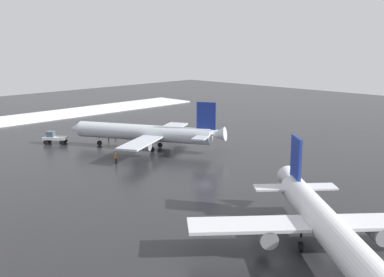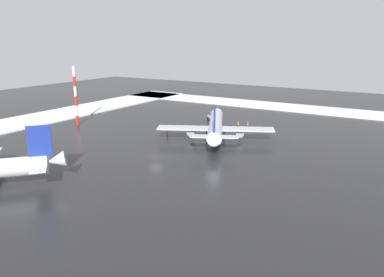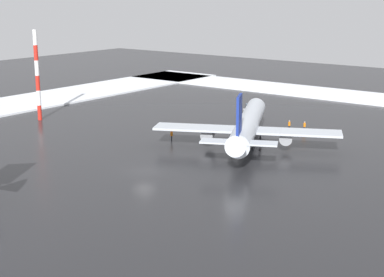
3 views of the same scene
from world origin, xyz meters
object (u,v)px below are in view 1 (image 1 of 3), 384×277
(ground_crew_by_nose_gear, at_px, (108,135))
(ground_crew_near_tug, at_px, (116,158))
(pushback_tug, at_px, (54,137))
(airplane_parked_starboard, at_px, (147,133))
(airplane_parked_portside, at_px, (328,228))
(ground_crew_mid_apron, at_px, (115,133))

(ground_crew_by_nose_gear, height_order, ground_crew_near_tug, same)
(pushback_tug, relative_size, ground_crew_by_nose_gear, 2.90)
(airplane_parked_starboard, relative_size, airplane_parked_portside, 1.15)
(pushback_tug, bearing_deg, airplane_parked_portside, 133.01)
(ground_crew_mid_apron, height_order, ground_crew_by_nose_gear, same)
(ground_crew_mid_apron, distance_m, ground_crew_near_tug, 21.76)
(airplane_parked_starboard, bearing_deg, airplane_parked_portside, 132.65)
(ground_crew_mid_apron, bearing_deg, airplane_parked_starboard, 41.04)
(ground_crew_mid_apron, bearing_deg, pushback_tug, -55.16)
(ground_crew_mid_apron, bearing_deg, ground_crew_by_nose_gear, -21.07)
(ground_crew_mid_apron, bearing_deg, airplane_parked_portside, 32.76)
(airplane_parked_starboard, height_order, pushback_tug, airplane_parked_starboard)
(airplane_parked_starboard, distance_m, airplane_parked_portside, 51.06)
(airplane_parked_starboard, relative_size, ground_crew_mid_apron, 17.30)
(airplane_parked_portside, relative_size, ground_crew_near_tug, 15.03)
(airplane_parked_portside, bearing_deg, ground_crew_near_tug, -147.91)
(pushback_tug, relative_size, ground_crew_mid_apron, 2.90)
(airplane_parked_starboard, height_order, ground_crew_near_tug, airplane_parked_starboard)
(airplane_parked_starboard, xyz_separation_m, airplane_parked_portside, (47.62, -18.40, 0.02))
(airplane_parked_starboard, height_order, ground_crew_by_nose_gear, airplane_parked_starboard)
(airplane_parked_portside, distance_m, pushback_tug, 65.06)
(ground_crew_near_tug, bearing_deg, ground_crew_by_nose_gear, 26.53)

